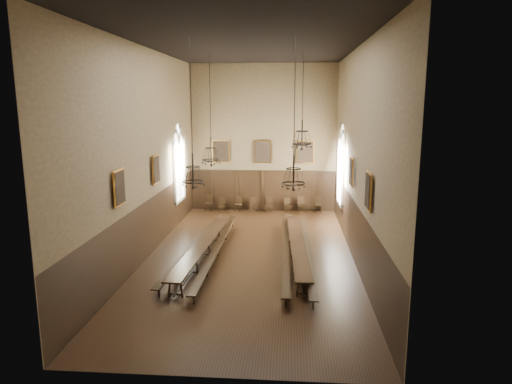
# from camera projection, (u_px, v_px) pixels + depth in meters

# --- Properties ---
(floor) EXTENTS (9.00, 18.00, 0.02)m
(floor) POSITION_uv_depth(u_px,v_px,m) (250.00, 257.00, 20.07)
(floor) COLOR black
(floor) RESTS_ON ground
(ceiling) EXTENTS (9.00, 18.00, 0.02)m
(ceiling) POSITION_uv_depth(u_px,v_px,m) (250.00, 43.00, 18.32)
(ceiling) COLOR black
(ceiling) RESTS_ON ground
(wall_back) EXTENTS (9.00, 0.02, 9.00)m
(wall_back) POSITION_uv_depth(u_px,v_px,m) (263.00, 139.00, 28.01)
(wall_back) COLOR #837251
(wall_back) RESTS_ON ground
(wall_front) EXTENTS (9.00, 0.02, 9.00)m
(wall_front) POSITION_uv_depth(u_px,v_px,m) (215.00, 200.00, 10.38)
(wall_front) COLOR #837251
(wall_front) RESTS_ON ground
(wall_left) EXTENTS (0.02, 18.00, 9.00)m
(wall_left) POSITION_uv_depth(u_px,v_px,m) (145.00, 154.00, 19.53)
(wall_left) COLOR #837251
(wall_left) RESTS_ON ground
(wall_right) EXTENTS (0.02, 18.00, 9.00)m
(wall_right) POSITION_uv_depth(u_px,v_px,m) (358.00, 156.00, 18.86)
(wall_right) COLOR #837251
(wall_right) RESTS_ON ground
(wainscot_panelling) EXTENTS (9.00, 18.00, 2.50)m
(wainscot_panelling) POSITION_uv_depth(u_px,v_px,m) (250.00, 230.00, 19.83)
(wainscot_panelling) COLOR black
(wainscot_panelling) RESTS_ON floor
(table_left) EXTENTS (1.17, 9.54, 0.74)m
(table_left) POSITION_uv_depth(u_px,v_px,m) (205.00, 249.00, 20.00)
(table_left) COLOR black
(table_left) RESTS_ON floor
(table_right) EXTENTS (1.02, 9.16, 0.71)m
(table_right) POSITION_uv_depth(u_px,v_px,m) (297.00, 250.00, 19.92)
(table_right) COLOR black
(table_right) RESTS_ON floor
(bench_left_outer) EXTENTS (0.82, 9.72, 0.44)m
(bench_left_outer) POSITION_uv_depth(u_px,v_px,m) (193.00, 249.00, 20.23)
(bench_left_outer) COLOR black
(bench_left_outer) RESTS_ON floor
(bench_left_inner) EXTENTS (0.40, 10.67, 0.48)m
(bench_left_inner) POSITION_uv_depth(u_px,v_px,m) (218.00, 249.00, 20.12)
(bench_left_inner) COLOR black
(bench_left_inner) RESTS_ON floor
(bench_right_inner) EXTENTS (0.49, 10.65, 0.48)m
(bench_right_inner) POSITION_uv_depth(u_px,v_px,m) (285.00, 251.00, 19.93)
(bench_right_inner) COLOR black
(bench_right_inner) RESTS_ON floor
(bench_right_outer) EXTENTS (0.37, 10.73, 0.48)m
(bench_right_outer) POSITION_uv_depth(u_px,v_px,m) (307.00, 252.00, 19.77)
(bench_right_outer) COLOR black
(bench_right_outer) RESTS_ON floor
(chair_0) EXTENTS (0.52, 0.52, 0.97)m
(chair_0) POSITION_uv_depth(u_px,v_px,m) (208.00, 206.00, 28.58)
(chair_0) COLOR black
(chair_0) RESTS_ON floor
(chair_1) EXTENTS (0.41, 0.41, 0.86)m
(chair_1) POSITION_uv_depth(u_px,v_px,m) (222.00, 207.00, 28.55)
(chair_1) COLOR black
(chair_1) RESTS_ON floor
(chair_2) EXTENTS (0.49, 0.49, 0.93)m
(chair_2) POSITION_uv_depth(u_px,v_px,m) (238.00, 207.00, 28.50)
(chair_2) COLOR black
(chair_2) RESTS_ON floor
(chair_3) EXTENTS (0.47, 0.47, 0.87)m
(chair_3) POSITION_uv_depth(u_px,v_px,m) (253.00, 207.00, 28.42)
(chair_3) COLOR black
(chair_3) RESTS_ON floor
(chair_4) EXTENTS (0.47, 0.47, 0.92)m
(chair_4) POSITION_uv_depth(u_px,v_px,m) (269.00, 207.00, 28.36)
(chair_4) COLOR black
(chair_4) RESTS_ON floor
(chair_5) EXTENTS (0.48, 0.48, 0.88)m
(chair_5) POSITION_uv_depth(u_px,v_px,m) (288.00, 208.00, 28.30)
(chair_5) COLOR black
(chair_5) RESTS_ON floor
(chair_6) EXTENTS (0.52, 0.52, 0.99)m
(chair_6) POSITION_uv_depth(u_px,v_px,m) (302.00, 208.00, 28.13)
(chair_6) COLOR black
(chair_6) RESTS_ON floor
(chair_7) EXTENTS (0.48, 0.48, 0.99)m
(chair_7) POSITION_uv_depth(u_px,v_px,m) (318.00, 207.00, 28.17)
(chair_7) COLOR black
(chair_7) RESTS_ON floor
(chandelier_back_left) EXTENTS (0.92, 0.92, 5.25)m
(chandelier_back_left) POSITION_uv_depth(u_px,v_px,m) (211.00, 153.00, 22.23)
(chandelier_back_left) COLOR black
(chandelier_back_left) RESTS_ON ceiling
(chandelier_back_right) EXTENTS (0.92, 0.92, 4.39)m
(chandelier_back_right) POSITION_uv_depth(u_px,v_px,m) (302.00, 138.00, 21.18)
(chandelier_back_right) COLOR black
(chandelier_back_right) RESTS_ON ceiling
(chandelier_front_left) EXTENTS (0.84, 0.84, 5.33)m
(chandelier_front_left) POSITION_uv_depth(u_px,v_px,m) (193.00, 172.00, 16.73)
(chandelier_front_left) COLOR black
(chandelier_front_left) RESTS_ON ceiling
(chandelier_front_right) EXTENTS (0.85, 0.85, 5.39)m
(chandelier_front_right) POSITION_uv_depth(u_px,v_px,m) (294.00, 174.00, 16.68)
(chandelier_front_right) COLOR black
(chandelier_front_right) RESTS_ON ceiling
(portrait_back_0) EXTENTS (1.10, 0.12, 1.40)m
(portrait_back_0) POSITION_uv_depth(u_px,v_px,m) (221.00, 151.00, 28.23)
(portrait_back_0) COLOR gold
(portrait_back_0) RESTS_ON wall_back
(portrait_back_1) EXTENTS (1.10, 0.12, 1.40)m
(portrait_back_1) POSITION_uv_depth(u_px,v_px,m) (263.00, 152.00, 28.04)
(portrait_back_1) COLOR gold
(portrait_back_1) RESTS_ON wall_back
(portrait_back_2) EXTENTS (1.10, 0.12, 1.40)m
(portrait_back_2) POSITION_uv_depth(u_px,v_px,m) (305.00, 152.00, 27.85)
(portrait_back_2) COLOR gold
(portrait_back_2) RESTS_ON wall_back
(portrait_left_0) EXTENTS (0.12, 1.00, 1.30)m
(portrait_left_0) POSITION_uv_depth(u_px,v_px,m) (156.00, 169.00, 20.65)
(portrait_left_0) COLOR gold
(portrait_left_0) RESTS_ON wall_left
(portrait_left_1) EXTENTS (0.12, 1.00, 1.30)m
(portrait_left_1) POSITION_uv_depth(u_px,v_px,m) (119.00, 188.00, 16.25)
(portrait_left_1) COLOR gold
(portrait_left_1) RESTS_ON wall_left
(portrait_right_0) EXTENTS (0.12, 1.00, 1.30)m
(portrait_right_0) POSITION_uv_depth(u_px,v_px,m) (351.00, 172.00, 20.01)
(portrait_right_0) COLOR gold
(portrait_right_0) RESTS_ON wall_right
(portrait_right_1) EXTENTS (0.12, 1.00, 1.30)m
(portrait_right_1) POSITION_uv_depth(u_px,v_px,m) (368.00, 191.00, 15.60)
(portrait_right_1) COLOR gold
(portrait_right_1) RESTS_ON wall_right
(window_right) EXTENTS (0.20, 2.20, 4.60)m
(window_right) POSITION_uv_depth(u_px,v_px,m) (341.00, 165.00, 24.46)
(window_right) COLOR white
(window_right) RESTS_ON wall_right
(window_left) EXTENTS (0.20, 2.20, 4.60)m
(window_left) POSITION_uv_depth(u_px,v_px,m) (179.00, 163.00, 25.12)
(window_left) COLOR white
(window_left) RESTS_ON wall_left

